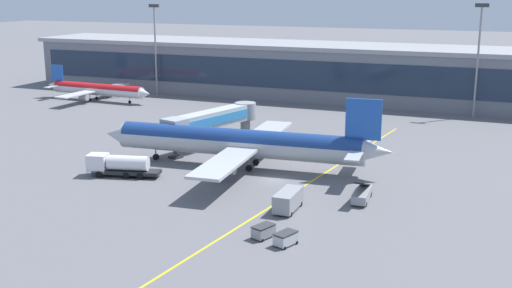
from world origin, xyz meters
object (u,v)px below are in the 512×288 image
lavatory_truck (288,199)px  baggage_cart_1 (286,238)px  belt_loader (362,194)px  fuel_tanker (119,165)px  commuter_jet_far (97,89)px  baggage_cart_0 (263,231)px  main_airliner (240,143)px

lavatory_truck → baggage_cart_1: (3.46, -10.82, -0.64)m
belt_loader → lavatory_truck: (-7.75, -6.97, 0.43)m
fuel_tanker → belt_loader: 35.93m
commuter_jet_far → baggage_cart_0: bearing=-43.8°
belt_loader → commuter_jet_far: (-77.68, 50.68, 1.83)m
main_airliner → belt_loader: (21.22, -8.77, -2.94)m
baggage_cart_1 → lavatory_truck: bearing=107.7°
fuel_tanker → baggage_cart_0: 31.92m
main_airliner → belt_loader: main_airliner is taller
fuel_tanker → baggage_cart_0: fuel_tanker is taller
main_airliner → commuter_jet_far: main_airliner is taller
main_airliner → fuel_tanker: main_airliner is taller
baggage_cart_1 → main_airliner: bearing=122.5°
baggage_cart_1 → commuter_jet_far: 100.39m
lavatory_truck → baggage_cart_0: size_ratio=1.93×
fuel_tanker → belt_loader: (35.84, 2.44, -0.76)m
lavatory_truck → main_airliner: bearing=130.6°
belt_loader → baggage_cart_1: size_ratio=2.31×
lavatory_truck → commuter_jet_far: bearing=140.5°
lavatory_truck → baggage_cart_0: lavatory_truck is taller
fuel_tanker → belt_loader: bearing=3.9°
main_airliner → commuter_jet_far: 70.32m
belt_loader → lavatory_truck: 10.43m
belt_loader → lavatory_truck: size_ratio=1.20×
belt_loader → baggage_cart_1: belt_loader is taller
baggage_cart_0 → commuter_jet_far: (-70.38, 67.38, 2.04)m
belt_loader → commuter_jet_far: commuter_jet_far is taller
baggage_cart_0 → commuter_jet_far: commuter_jet_far is taller
main_airliner → baggage_cart_1: main_airliner is taller
belt_loader → baggage_cart_0: (-7.30, -16.70, -0.21)m
main_airliner → belt_loader: size_ratio=6.71×
commuter_jet_far → main_airliner: bearing=-36.6°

